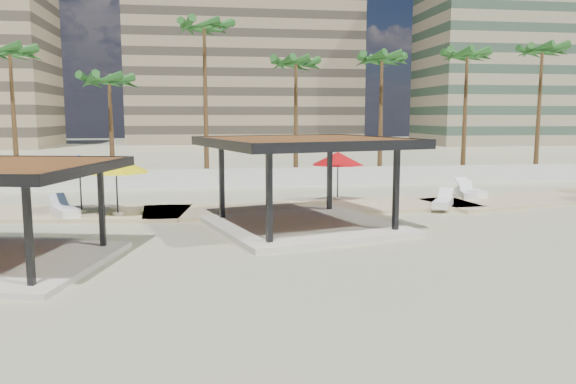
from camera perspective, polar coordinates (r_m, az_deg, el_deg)
name	(u,v)px	position (r m, az deg, el deg)	size (l,w,h in m)	color
ground	(298,243)	(19.94, 0.97, -5.21)	(200.00, 200.00, 0.00)	tan
promenade	(311,206)	(27.69, 2.40, -1.44)	(44.45, 7.97, 0.24)	#C6B284
boundary_wall	(255,178)	(35.53, -3.35, 1.45)	(56.00, 0.30, 1.20)	silver
building_mid	(244,58)	(97.93, -4.50, 13.42)	(38.00, 16.00, 30.40)	#847259
building_east	(525,35)	(100.23, 22.94, 14.44)	(32.00, 15.00, 36.40)	gray
pavilion_central	(304,175)	(22.25, 1.64, 1.78)	(8.83, 8.83, 3.62)	beige
umbrella_b	(116,165)	(25.32, -17.08, 2.64)	(3.73, 3.73, 2.55)	beige
umbrella_c	(338,159)	(28.98, 5.09, 3.40)	(3.43, 3.43, 2.46)	beige
umbrella_f	(79,163)	(26.52, -20.44, 2.78)	(3.25, 3.25, 2.59)	beige
lounger_a	(64,210)	(26.34, -21.79, -1.75)	(1.73, 2.31, 0.85)	white
lounger_b	(443,203)	(27.74, 15.47, -1.04)	(1.72, 2.17, 0.81)	white
lounger_c	(470,192)	(32.11, 18.04, 0.05)	(0.85, 2.35, 0.88)	white
lounger_d	(468,194)	(31.26, 17.79, -0.17)	(1.31, 2.26, 0.81)	white
palm_b	(10,57)	(39.81, -26.42, 12.18)	(3.00, 3.00, 9.27)	brown
palm_c	(109,84)	(37.76, -17.70, 10.40)	(3.00, 3.00, 7.54)	brown
palm_d	(204,34)	(38.44, -8.51, 15.62)	(3.00, 3.00, 11.09)	brown
palm_e	(296,68)	(38.22, 0.81, 12.53)	(3.00, 3.00, 8.81)	brown
palm_f	(382,64)	(39.86, 9.52, 12.70)	(3.00, 3.00, 9.16)	brown
palm_g	(467,60)	(41.77, 17.74, 12.68)	(3.00, 3.00, 9.52)	brown
palm_h	(542,56)	(45.26, 24.41, 12.50)	(3.00, 3.00, 9.98)	brown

